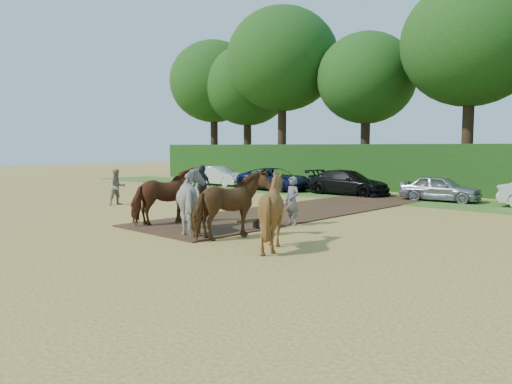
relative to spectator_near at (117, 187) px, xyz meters
The scene contains 9 objects.
ground 6.91m from the spectator_near, 18.52° to the right, with size 120.00×120.00×0.00m, color gold.
earth_strip 9.38m from the spectator_near, 31.08° to the left, with size 4.50×17.00×0.05m, color #472D1C.
grass_verge 13.52m from the spectator_near, 61.19° to the left, with size 50.00×5.00×0.03m, color #38601E.
hedgerow 17.58m from the spectator_near, 68.28° to the left, with size 46.00×1.60×3.00m, color #14380F.
spectator_near is the anchor object (origin of this frame).
spectator_far 4.26m from the spectator_near, 35.05° to the left, with size 1.16×0.48×1.97m, color #22222D.
plough_team 9.98m from the spectator_near, 13.27° to the right, with size 7.21×5.02×2.13m.
parked_cars 12.82m from the spectator_near, 67.41° to the left, with size 25.73×3.27×1.48m.
treeline 21.66m from the spectator_near, 76.15° to the left, with size 48.70×10.60×14.21m.
Camera 1 is at (15.09, -10.76, 2.86)m, focal length 35.00 mm.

